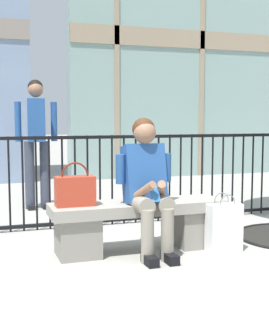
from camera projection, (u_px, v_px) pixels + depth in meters
ground_plane at (138, 250)px, 4.35m from camera, size 60.00×60.00×0.00m
stone_bench at (138, 221)px, 4.32m from camera, size 1.60×0.44×0.45m
seated_person_with_phone at (147, 182)px, 4.17m from camera, size 0.52×0.66×1.21m
handbag_on_bench at (75, 190)px, 4.09m from camera, size 0.34×0.15×0.38m
shopping_bag at (224, 227)px, 4.30m from camera, size 0.31×0.15×0.53m
bystander_further_back at (36, 134)px, 6.27m from camera, size 0.55×0.40×1.71m
plaza_railing at (106, 180)px, 5.33m from camera, size 9.18×0.04×1.02m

